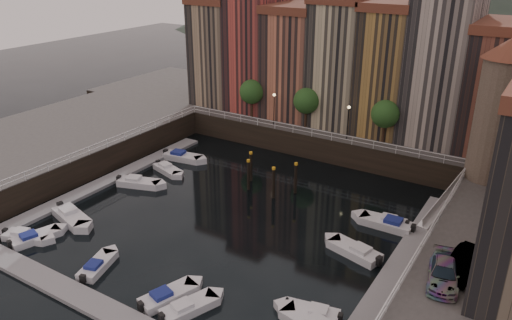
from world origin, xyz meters
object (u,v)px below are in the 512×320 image
Objects in this scene: car_b at (464,264)px; car_c at (443,274)px; mooring_pilings at (267,176)px; gangway at (445,199)px; boat_left_0 at (26,236)px; corner_tower at (502,108)px; boat_left_1 at (71,217)px; car_a at (501,183)px; boat_left_2 at (138,183)px.

car_b is 2.10m from car_c.
mooring_pilings is 23.30m from car_c.
mooring_pilings is (-17.31, -4.15, -0.27)m from gangway.
car_b is at bearing -2.23° from boat_left_0.
boat_left_1 is (-32.58, -24.12, -9.79)m from corner_tower.
car_c reaches higher than mooring_pilings.
corner_tower is 3.28× the size of car_a.
boat_left_2 is 1.20× the size of car_a.
boat_left_0 is 0.88× the size of boat_left_2.
car_b is at bearing 25.82° from boat_left_1.
boat_left_0 is 13.35m from boat_left_2.
boat_left_2 is at bearing 67.82° from boat_left_0.
corner_tower is 1.66× the size of gangway.
car_b is (1.17, -17.79, -6.41)m from corner_tower.
boat_left_2 is 36.50m from car_a.
boat_left_0 is at bearing -83.00° from boat_left_1.
gangway is at bearing 13.49° from mooring_pilings.
boat_left_2 is at bearing -160.19° from gangway.
boat_left_0 is 0.82× the size of boat_left_1.
corner_tower reaches higher than car_c.
corner_tower is 2.56× the size of boat_left_1.
corner_tower is 2.32× the size of mooring_pilings.
boat_left_1 is 1.11× the size of car_c.
car_c is (0.22, -19.66, -6.49)m from corner_tower.
car_a is at bearing 26.94° from gangway.
gangway is 14.03m from car_b.
boat_left_1 is at bearing 62.21° from boat_left_0.
gangway reaches higher than boat_left_0.
gangway is 1.40× the size of mooring_pilings.
mooring_pilings is 23.35m from car_b.
boat_left_2 is at bearing 161.58° from car_c.
car_c reaches higher than boat_left_2.
car_a is 0.87× the size of car_c.
mooring_pilings is 1.10× the size of boat_left_1.
car_c is (-1.16, -17.34, -0.01)m from car_a.
mooring_pilings reaches higher than boat_left_0.
gangway is 1.74× the size of car_b.
mooring_pilings is at bearing 37.22° from boat_left_0.
gangway reaches higher than boat_left_2.
car_a is (1.37, -2.33, -6.48)m from corner_tower.
boat_left_1 is at bearing -143.48° from corner_tower.
boat_left_1 is at bearing -128.65° from mooring_pilings.
boat_left_0 is 1.06× the size of car_a.
boat_left_1 is 1.28× the size of car_a.
car_a is at bearing 47.90° from boat_left_1.
boat_left_0 is 36.19m from car_b.
car_a is at bearing 97.50° from car_b.
boat_left_0 is at bearing -123.19° from mooring_pilings.
boat_left_0 is 43.53m from car_a.
boat_left_1 reaches higher than boat_left_0.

